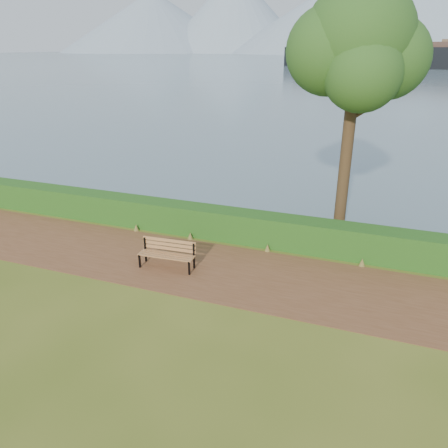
% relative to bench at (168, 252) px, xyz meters
% --- Properties ---
extents(ground, '(140.00, 140.00, 0.00)m').
position_rel_bench_xyz_m(ground, '(0.89, -0.01, -0.48)').
color(ground, '#4A5C1A').
rests_on(ground, ground).
extents(path, '(40.00, 3.40, 0.01)m').
position_rel_bench_xyz_m(path, '(0.89, 0.29, -0.48)').
color(path, brown).
rests_on(path, ground).
extents(hedge, '(32.00, 0.85, 1.00)m').
position_rel_bench_xyz_m(hedge, '(0.89, 2.59, 0.02)').
color(hedge, '#1B4714').
rests_on(hedge, ground).
extents(water, '(700.00, 510.00, 0.00)m').
position_rel_bench_xyz_m(water, '(0.89, 259.99, -0.48)').
color(water, '#405867').
rests_on(water, ground).
extents(mountains, '(585.00, 190.00, 70.00)m').
position_rel_bench_xyz_m(mountains, '(-8.28, 406.04, 27.21)').
color(mountains, '#788DA1').
rests_on(mountains, ground).
extents(bench, '(1.70, 0.60, 0.84)m').
position_rel_bench_xyz_m(bench, '(0.00, 0.00, 0.00)').
color(bench, black).
rests_on(bench, ground).
extents(tree, '(4.24, 3.48, 8.25)m').
position_rel_bench_xyz_m(tree, '(4.41, 4.31, 5.65)').
color(tree, '#342015').
rests_on(tree, ground).
extents(cargo_ship, '(81.24, 26.45, 24.37)m').
position_rel_bench_xyz_m(cargo_ship, '(14.83, 136.55, 3.15)').
color(cargo_ship, black).
rests_on(cargo_ship, ground).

